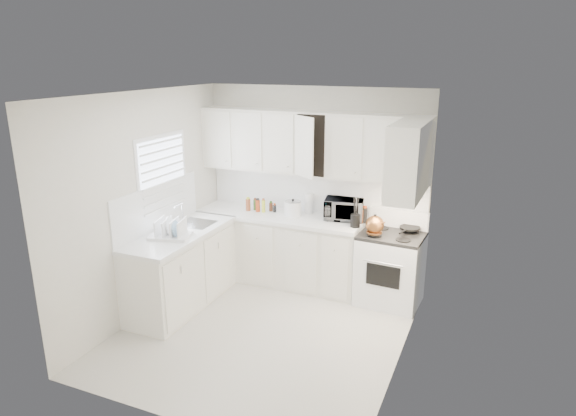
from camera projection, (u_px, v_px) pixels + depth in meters
The scene contains 34 objects.
floor at pixel (264, 331), 5.67m from camera, with size 3.20×3.20×0.00m, color beige.
ceiling at pixel (260, 94), 4.92m from camera, with size 3.20×3.20×0.00m, color white.
wall_back at pixel (315, 186), 6.70m from camera, with size 3.00×3.00×0.00m, color silver.
wall_front at pixel (171, 281), 3.89m from camera, with size 3.00×3.00×0.00m, color silver.
wall_left at pixel (145, 205), 5.86m from camera, with size 3.20×3.20×0.00m, color silver.
wall_right at pixel (406, 241), 4.73m from camera, with size 3.20×3.20×0.00m, color silver.
window_blinds at pixel (164, 178), 6.09m from camera, with size 0.06×0.96×1.06m, color white, non-canonical shape.
lower_cabinets_back at pixel (279, 250), 6.83m from camera, with size 2.22×0.60×0.90m, color silver, non-canonical shape.
lower_cabinets_left at pixel (181, 271), 6.17m from camera, with size 0.60×1.60×0.90m, color silver, non-canonical shape.
countertop_back at pixel (278, 216), 6.69m from camera, with size 2.24×0.64×0.05m, color white.
countertop_left at pixel (180, 234), 6.03m from camera, with size 0.64×1.62×0.05m, color white.
backsplash_back at pixel (314, 192), 6.72m from camera, with size 2.98×0.02×0.55m, color white.
backsplash_left at pixel (157, 207), 6.05m from camera, with size 0.02×1.60×0.55m, color white.
upper_cabinets_back at pixel (310, 174), 6.50m from camera, with size 3.00×0.33×0.80m, color silver, non-canonical shape.
upper_cabinets_right at pixel (406, 197), 5.46m from camera, with size 0.33×0.90×0.80m, color silver, non-canonical shape.
sink at pixel (195, 214), 6.29m from camera, with size 0.42×0.38×0.30m, color gray, non-canonical shape.
stove at pixel (391, 259), 6.18m from camera, with size 0.75×0.61×1.15m, color white, non-canonical shape.
tea_kettle at pixel (375, 223), 5.97m from camera, with size 0.27×0.23×0.25m, color #A15E2B, non-canonical shape.
frying_pan at pixel (410, 227), 6.14m from camera, with size 0.25×0.42×0.04m, color black, non-canonical shape.
microwave at pixel (344, 207), 6.45m from camera, with size 0.49×0.27×0.33m, color gray.
rice_cooker at pixel (293, 207), 6.62m from camera, with size 0.22×0.22×0.22m, color white, non-canonical shape.
paper_towel at pixel (309, 203), 6.71m from camera, with size 0.12×0.12×0.27m, color white.
utensil_crock at pixel (356, 212), 6.14m from camera, with size 0.13×0.13×0.39m, color black, non-canonical shape.
dish_rack at pixel (170, 227), 5.82m from camera, with size 0.45×0.34×0.25m, color white, non-canonical shape.
spice_left_0 at pixel (252, 204), 6.95m from camera, with size 0.06×0.06×0.13m, color brown.
spice_left_1 at pixel (254, 206), 6.84m from camera, with size 0.06×0.06×0.13m, color #386220.
spice_left_2 at pixel (262, 205), 6.89m from camera, with size 0.06×0.06×0.13m, color #B23C17.
spice_left_3 at pixel (264, 207), 6.78m from camera, with size 0.06×0.06×0.13m, color #CAD732.
spice_left_4 at pixel (271, 206), 6.83m from camera, with size 0.06×0.06×0.13m, color brown.
spice_left_5 at pixel (274, 208), 6.73m from camera, with size 0.06×0.06×0.13m, color black.
sauce_right_0 at pixel (353, 213), 6.44m from camera, with size 0.06×0.06×0.19m, color #B23C17.
sauce_right_1 at pixel (356, 215), 6.36m from camera, with size 0.06×0.06×0.19m, color #CAD732.
sauce_right_2 at pixel (362, 214), 6.40m from camera, with size 0.06×0.06×0.19m, color brown.
sauce_right_3 at pixel (365, 216), 6.32m from camera, with size 0.06×0.06×0.19m, color black.
Camera 1 is at (2.23, -4.52, 2.95)m, focal length 31.58 mm.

